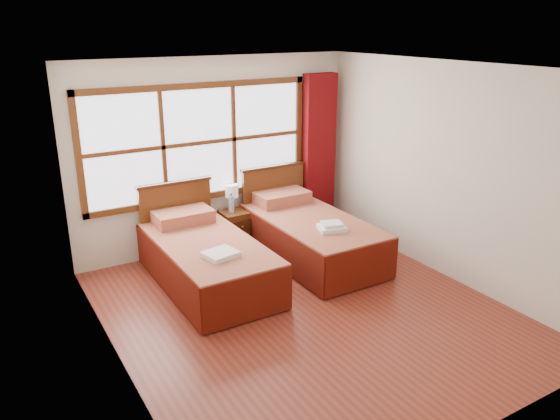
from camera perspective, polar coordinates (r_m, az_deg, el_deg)
floor at (r=6.11m, az=2.69°, el=-10.48°), size 4.50×4.50×0.00m
ceiling at (r=5.33m, az=3.14°, el=14.63°), size 4.50×4.50×0.00m
wall_back at (r=7.49m, az=-6.70°, el=5.76°), size 4.00×0.00×4.00m
wall_left at (r=4.83m, az=-17.32°, el=-2.59°), size 0.00×4.50×4.50m
wall_right at (r=6.85m, az=17.01°, el=3.79°), size 0.00×4.50×4.50m
window at (r=7.31m, az=-8.43°, el=6.97°), size 3.16×0.06×1.56m
curtain at (r=8.17m, az=4.08°, el=6.02°), size 0.50×0.16×2.30m
bed_left at (r=6.64m, az=-7.77°, el=-5.03°), size 1.08×2.10×1.05m
bed_right at (r=7.28m, az=3.05°, el=-2.58°), size 1.09×2.12×1.06m
nightstand at (r=7.63m, az=-4.60°, el=-2.04°), size 0.40×0.40×0.53m
towels_left at (r=6.07m, az=-6.23°, el=-4.60°), size 0.40×0.36×0.05m
towels_right at (r=6.78m, az=5.43°, el=-1.75°), size 0.40×0.37×0.10m
lamp at (r=7.59m, az=-5.08°, el=1.93°), size 0.18×0.18×0.35m
bottle_near at (r=7.46m, az=-5.04°, el=0.46°), size 0.06×0.06×0.22m
bottle_far at (r=7.48m, az=-5.12°, el=0.68°), size 0.07×0.07×0.27m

